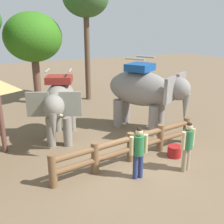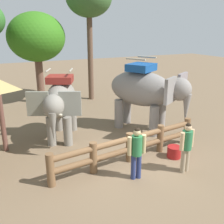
# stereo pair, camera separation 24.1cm
# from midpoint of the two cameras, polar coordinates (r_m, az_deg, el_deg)

# --- Properties ---
(ground_plane) EXTENTS (60.00, 60.00, 0.00)m
(ground_plane) POSITION_cam_midpoint_polar(r_m,az_deg,el_deg) (9.17, 3.67, -11.00)
(ground_plane) COLOR brown
(log_fence) EXTENTS (5.85, 0.86, 1.05)m
(log_fence) POSITION_cam_midpoint_polar(r_m,az_deg,el_deg) (9.00, 3.31, -7.30)
(log_fence) COLOR brown
(log_fence) RESTS_ON ground
(elephant_near_left) EXTENTS (2.58, 3.41, 2.89)m
(elephant_near_left) POSITION_cam_midpoint_polar(r_m,az_deg,el_deg) (10.56, -12.08, 2.12)
(elephant_near_left) COLOR gray
(elephant_near_left) RESTS_ON ground
(elephant_center) EXTENTS (3.10, 3.79, 3.26)m
(elephant_center) POSITION_cam_midpoint_polar(r_m,az_deg,el_deg) (11.46, 6.53, 4.74)
(elephant_center) COLOR gray
(elephant_center) RESTS_ON ground
(tourist_woman_in_black) EXTENTS (0.59, 0.37, 1.67)m
(tourist_woman_in_black) POSITION_cam_midpoint_polar(r_m,az_deg,el_deg) (8.55, 15.53, -6.68)
(tourist_woman_in_black) COLOR gray
(tourist_woman_in_black) RESTS_ON ground
(tourist_man_in_blue) EXTENTS (0.59, 0.36, 1.68)m
(tourist_man_in_blue) POSITION_cam_midpoint_polar(r_m,az_deg,el_deg) (7.88, 4.98, -8.22)
(tourist_man_in_blue) COLOR navy
(tourist_man_in_blue) RESTS_ON ground
(tree_far_right) EXTENTS (3.32, 3.32, 5.34)m
(tree_far_right) POSITION_cam_midpoint_polar(r_m,az_deg,el_deg) (16.20, -17.41, 15.30)
(tree_far_right) COLOR brown
(tree_far_right) RESTS_ON ground
(feed_bucket) EXTENTS (0.50, 0.50, 0.41)m
(feed_bucket) POSITION_cam_midpoint_polar(r_m,az_deg,el_deg) (9.69, 12.88, -8.42)
(feed_bucket) COLOR maroon
(feed_bucket) RESTS_ON ground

